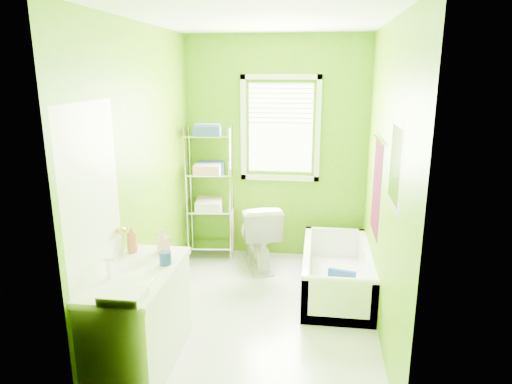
# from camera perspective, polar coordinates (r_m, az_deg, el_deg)

# --- Properties ---
(ground) EXTENTS (2.90, 2.90, 0.00)m
(ground) POSITION_cam_1_polar(r_m,az_deg,el_deg) (4.43, 0.53, -14.74)
(ground) COLOR silver
(ground) RESTS_ON ground
(room_envelope) EXTENTS (2.14, 2.94, 2.62)m
(room_envelope) POSITION_cam_1_polar(r_m,az_deg,el_deg) (3.91, 0.59, 5.38)
(room_envelope) COLOR #578E06
(room_envelope) RESTS_ON ground
(window) EXTENTS (0.92, 0.05, 1.22)m
(window) POSITION_cam_1_polar(r_m,az_deg,el_deg) (5.30, 3.08, 8.61)
(window) COLOR white
(window) RESTS_ON ground
(door) EXTENTS (0.09, 0.80, 2.00)m
(door) POSITION_cam_1_polar(r_m,az_deg,el_deg) (3.42, -19.27, -6.37)
(door) COLOR white
(door) RESTS_ON ground
(right_wall_decor) EXTENTS (0.04, 1.48, 1.17)m
(right_wall_decor) POSITION_cam_1_polar(r_m,az_deg,el_deg) (3.94, 15.64, 1.56)
(right_wall_decor) COLOR #440718
(right_wall_decor) RESTS_ON ground
(bathtub) EXTENTS (0.67, 1.44, 0.46)m
(bathtub) POSITION_cam_1_polar(r_m,az_deg,el_deg) (4.79, 9.98, -10.61)
(bathtub) COLOR white
(bathtub) RESTS_ON ground
(toilet) EXTENTS (0.65, 0.85, 0.77)m
(toilet) POSITION_cam_1_polar(r_m,az_deg,el_deg) (5.22, 0.25, -5.35)
(toilet) COLOR white
(toilet) RESTS_ON ground
(vanity) EXTENTS (0.53, 1.06, 1.00)m
(vanity) POSITION_cam_1_polar(r_m,az_deg,el_deg) (3.65, -14.35, -14.78)
(vanity) COLOR silver
(vanity) RESTS_ON ground
(wire_shelf_unit) EXTENTS (0.57, 0.45, 1.60)m
(wire_shelf_unit) POSITION_cam_1_polar(r_m,az_deg,el_deg) (5.38, -5.72, 1.73)
(wire_shelf_unit) COLOR silver
(wire_shelf_unit) RESTS_ON ground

